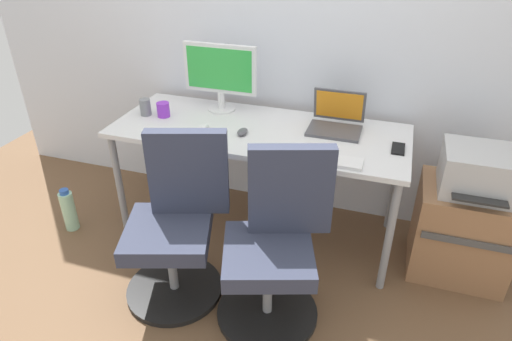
{
  "coord_description": "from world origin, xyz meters",
  "views": [
    {
      "loc": [
        0.74,
        -2.32,
        1.88
      ],
      "look_at": [
        0.0,
        -0.05,
        0.49
      ],
      "focal_mm": 31.2,
      "sensor_mm": 36.0,
      "label": 1
    }
  ],
  "objects_px": {
    "side_cabinet": "(461,231)",
    "desktop_monitor": "(220,73)",
    "coffee_mug": "(163,110)",
    "office_chair_left": "(176,226)",
    "office_chair_right": "(275,247)",
    "printer": "(479,172)",
    "water_bottle_on_floor": "(69,210)",
    "open_laptop": "(336,120)"
  },
  "relations": [
    {
      "from": "office_chair_left",
      "to": "side_cabinet",
      "type": "distance_m",
      "value": 1.63
    },
    {
      "from": "office_chair_left",
      "to": "coffee_mug",
      "type": "xyz_separation_m",
      "value": [
        -0.38,
        0.63,
        0.37
      ]
    },
    {
      "from": "printer",
      "to": "desktop_monitor",
      "type": "bearing_deg",
      "value": 172.13
    },
    {
      "from": "side_cabinet",
      "to": "open_laptop",
      "type": "xyz_separation_m",
      "value": [
        -0.8,
        0.15,
        0.53
      ]
    },
    {
      "from": "office_chair_right",
      "to": "open_laptop",
      "type": "xyz_separation_m",
      "value": [
        0.14,
        0.79,
        0.38
      ]
    },
    {
      "from": "office_chair_left",
      "to": "office_chair_right",
      "type": "distance_m",
      "value": 0.55
    },
    {
      "from": "open_laptop",
      "to": "coffee_mug",
      "type": "relative_size",
      "value": 3.37
    },
    {
      "from": "desktop_monitor",
      "to": "coffee_mug",
      "type": "bearing_deg",
      "value": -144.72
    },
    {
      "from": "printer",
      "to": "water_bottle_on_floor",
      "type": "height_order",
      "value": "printer"
    },
    {
      "from": "office_chair_right",
      "to": "open_laptop",
      "type": "bearing_deg",
      "value": 79.69
    },
    {
      "from": "water_bottle_on_floor",
      "to": "desktop_monitor",
      "type": "distance_m",
      "value": 1.37
    },
    {
      "from": "office_chair_left",
      "to": "office_chair_right",
      "type": "height_order",
      "value": "same"
    },
    {
      "from": "side_cabinet",
      "to": "desktop_monitor",
      "type": "distance_m",
      "value": 1.74
    },
    {
      "from": "printer",
      "to": "open_laptop",
      "type": "bearing_deg",
      "value": 169.17
    },
    {
      "from": "water_bottle_on_floor",
      "to": "open_laptop",
      "type": "xyz_separation_m",
      "value": [
        1.65,
        0.54,
        0.66
      ]
    },
    {
      "from": "office_chair_left",
      "to": "printer",
      "type": "xyz_separation_m",
      "value": [
        1.5,
        0.64,
        0.26
      ]
    },
    {
      "from": "office_chair_left",
      "to": "office_chair_right",
      "type": "xyz_separation_m",
      "value": [
        0.55,
        -0.0,
        0.0
      ]
    },
    {
      "from": "office_chair_left",
      "to": "coffee_mug",
      "type": "height_order",
      "value": "office_chair_left"
    },
    {
      "from": "office_chair_left",
      "to": "printer",
      "type": "distance_m",
      "value": 1.65
    },
    {
      "from": "printer",
      "to": "water_bottle_on_floor",
      "type": "bearing_deg",
      "value": -171.1
    },
    {
      "from": "desktop_monitor",
      "to": "office_chair_right",
      "type": "bearing_deg",
      "value": -53.91
    },
    {
      "from": "office_chair_right",
      "to": "water_bottle_on_floor",
      "type": "relative_size",
      "value": 3.03
    },
    {
      "from": "side_cabinet",
      "to": "desktop_monitor",
      "type": "bearing_deg",
      "value": 172.16
    },
    {
      "from": "office_chair_left",
      "to": "office_chair_right",
      "type": "bearing_deg",
      "value": -0.01
    },
    {
      "from": "office_chair_right",
      "to": "coffee_mug",
      "type": "relative_size",
      "value": 10.22
    },
    {
      "from": "side_cabinet",
      "to": "printer",
      "type": "xyz_separation_m",
      "value": [
        -0.0,
        -0.0,
        0.4
      ]
    },
    {
      "from": "printer",
      "to": "open_laptop",
      "type": "relative_size",
      "value": 1.29
    },
    {
      "from": "water_bottle_on_floor",
      "to": "desktop_monitor",
      "type": "height_order",
      "value": "desktop_monitor"
    },
    {
      "from": "water_bottle_on_floor",
      "to": "coffee_mug",
      "type": "distance_m",
      "value": 0.95
    },
    {
      "from": "office_chair_left",
      "to": "coffee_mug",
      "type": "bearing_deg",
      "value": 120.75
    },
    {
      "from": "printer",
      "to": "coffee_mug",
      "type": "distance_m",
      "value": 1.88
    },
    {
      "from": "desktop_monitor",
      "to": "open_laptop",
      "type": "distance_m",
      "value": 0.79
    },
    {
      "from": "printer",
      "to": "water_bottle_on_floor",
      "type": "relative_size",
      "value": 1.29
    },
    {
      "from": "side_cabinet",
      "to": "open_laptop",
      "type": "height_order",
      "value": "open_laptop"
    },
    {
      "from": "side_cabinet",
      "to": "office_chair_right",
      "type": "bearing_deg",
      "value": -145.98
    },
    {
      "from": "coffee_mug",
      "to": "desktop_monitor",
      "type": "bearing_deg",
      "value": 35.28
    },
    {
      "from": "desktop_monitor",
      "to": "coffee_mug",
      "type": "relative_size",
      "value": 5.22
    },
    {
      "from": "side_cabinet",
      "to": "coffee_mug",
      "type": "bearing_deg",
      "value": -179.91
    },
    {
      "from": "open_laptop",
      "to": "coffee_mug",
      "type": "bearing_deg",
      "value": -171.78
    },
    {
      "from": "office_chair_left",
      "to": "water_bottle_on_floor",
      "type": "bearing_deg",
      "value": 165.31
    },
    {
      "from": "printer",
      "to": "open_laptop",
      "type": "xyz_separation_m",
      "value": [
        -0.8,
        0.15,
        0.13
      ]
    },
    {
      "from": "printer",
      "to": "coffee_mug",
      "type": "bearing_deg",
      "value": -179.94
    }
  ]
}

